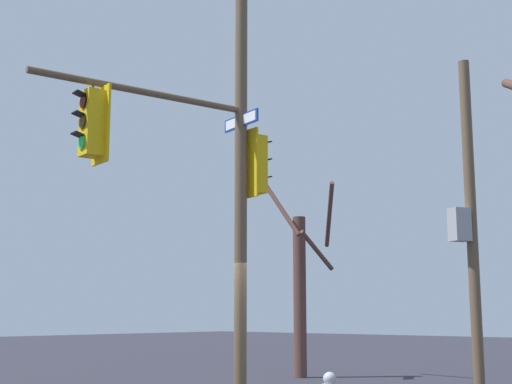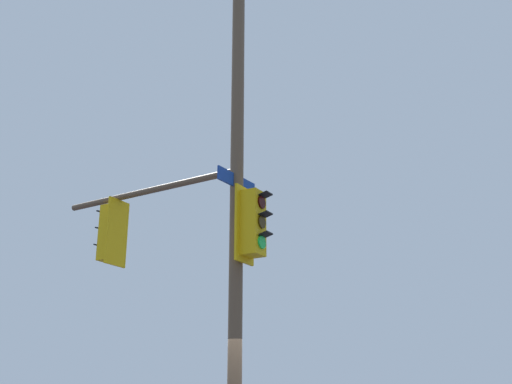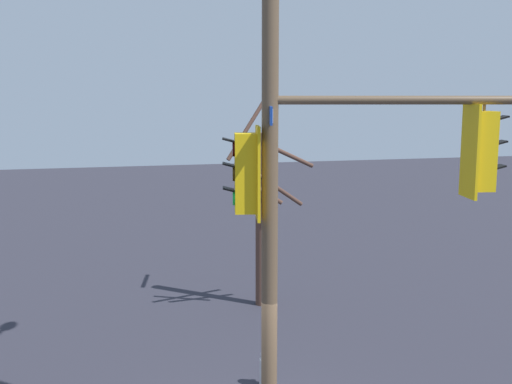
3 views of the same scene
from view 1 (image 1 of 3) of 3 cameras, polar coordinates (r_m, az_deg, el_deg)
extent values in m
cylinder|color=brown|center=(13.61, -1.18, 4.27)|extent=(0.23, 0.23, 9.66)
cylinder|color=brown|center=(12.77, -8.78, 7.76)|extent=(1.00, 3.97, 0.12)
cube|color=gold|center=(12.21, -12.74, 5.26)|extent=(0.41, 0.36, 1.10)
cube|color=gold|center=(12.28, -12.02, 5.15)|extent=(0.56, 0.14, 1.30)
cylinder|color=#2F0403|center=(12.24, -13.38, 6.91)|extent=(0.22, 0.07, 0.22)
cube|color=black|center=(12.24, -13.68, 7.50)|extent=(0.23, 0.20, 0.06)
cylinder|color=#352504|center=(12.15, -13.44, 5.37)|extent=(0.22, 0.07, 0.22)
cube|color=black|center=(12.15, -13.75, 5.97)|extent=(0.23, 0.20, 0.06)
cylinder|color=#19D147|center=(12.07, -13.51, 3.81)|extent=(0.22, 0.07, 0.22)
cube|color=black|center=(12.07, -13.81, 4.41)|extent=(0.23, 0.20, 0.06)
cylinder|color=brown|center=(12.39, -12.63, 8.06)|extent=(0.04, 0.04, 0.15)
cube|color=gold|center=(13.69, -0.03, 2.15)|extent=(0.41, 0.36, 1.10)
cube|color=gold|center=(13.59, -0.60, 2.23)|extent=(0.56, 0.14, 1.30)
cylinder|color=#2F0403|center=(13.86, 0.52, 3.44)|extent=(0.22, 0.07, 0.22)
cube|color=black|center=(13.93, 0.76, 3.88)|extent=(0.23, 0.20, 0.06)
cylinder|color=#352504|center=(13.79, 0.52, 2.06)|extent=(0.22, 0.07, 0.22)
cube|color=black|center=(13.85, 0.76, 2.51)|extent=(0.23, 0.20, 0.06)
cylinder|color=#19D147|center=(13.72, 0.52, 0.67)|extent=(0.22, 0.07, 0.22)
cube|color=black|center=(13.79, 0.77, 1.13)|extent=(0.23, 0.20, 0.06)
cube|color=navy|center=(13.69, -1.18, 5.59)|extent=(1.08, 0.28, 0.24)
cube|color=white|center=(13.68, -1.24, 5.60)|extent=(0.98, 0.24, 0.18)
cylinder|color=brown|center=(16.75, 16.51, -2.07)|extent=(0.24, 0.24, 7.30)
cube|color=#99999E|center=(16.53, 15.65, -2.48)|extent=(0.47, 0.51, 0.73)
sphere|color=#B2B2B7|center=(11.28, 5.79, -14.34)|extent=(0.20, 0.20, 0.20)
cylinder|color=#53352E|center=(18.95, 3.45, -8.12)|extent=(0.33, 0.33, 4.10)
cylinder|color=#53352E|center=(19.18, 5.76, -1.82)|extent=(1.21, 1.32, 1.53)
cylinder|color=#53352E|center=(18.70, 1.99, -1.31)|extent=(1.35, 0.28, 1.54)
cylinder|color=#53352E|center=(18.63, 4.79, -4.59)|extent=(0.17, 1.26, 0.97)
camera|label=2|loc=(13.24, 43.55, -7.16)|focal=43.29mm
camera|label=3|loc=(21.32, -13.29, 1.11)|focal=43.71mm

